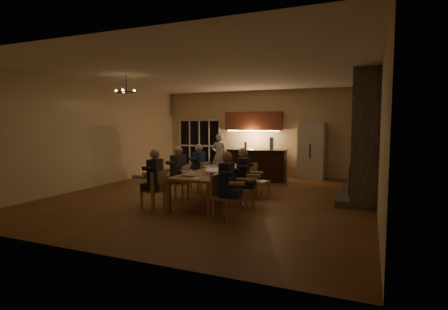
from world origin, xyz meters
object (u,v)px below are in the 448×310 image
can_silver (207,171)px  chair_left_far (200,177)px  redcup_far (244,163)px  chair_right_far (259,181)px  redcup_mid (211,166)px  bar_island (258,165)px  refrigerator (312,151)px  laptop_b (211,171)px  person_right_mid (243,178)px  can_cola (233,163)px  plate_left (191,174)px  bar_bottle (245,145)px  laptop_a (189,171)px  laptop_d (225,166)px  mug_mid (231,167)px  chair_right_mid (243,188)px  standing_person (219,155)px  person_left_mid (178,173)px  person_left_near (155,180)px  person_right_near (227,185)px  redcup_near (211,176)px  chair_left_near (153,190)px  plate_near (221,174)px  dining_table (218,185)px  laptop_c (210,165)px  plate_far (245,167)px  person_left_far (199,168)px  mug_front (210,170)px  bar_blender (271,144)px  laptop_f (243,163)px  chair_right_near (225,197)px  mug_back (218,164)px  chair_left_mid (179,183)px  laptop_e (226,162)px  chandelier (126,92)px

can_silver → chair_left_far: bearing=123.9°
chair_left_far → redcup_far: bearing=139.0°
chair_right_far → redcup_mid: 1.35m
bar_island → refrigerator: bearing=33.2°
laptop_b → person_right_mid: bearing=21.1°
can_cola → plate_left: size_ratio=0.46×
redcup_mid → bar_bottle: bearing=90.8°
laptop_a → laptop_d: same height
mug_mid → chair_right_mid: bearing=-55.0°
refrigerator → standing_person: size_ratio=1.25×
person_left_mid → can_silver: person_left_mid is taller
person_left_near → can_silver: size_ratio=11.50×
person_right_near → chair_right_mid: bearing=-3.7°
refrigerator → redcup_near: refrigerator is taller
chair_right_mid → redcup_mid: size_ratio=7.42×
bar_island → can_silver: size_ratio=16.52×
chair_left_near → plate_near: 1.64m
dining_table → plate_near: bearing=-60.4°
person_right_mid → plate_near: bearing=83.8°
bar_island → laptop_a: size_ratio=6.19×
laptop_c → plate_far: (0.67, 0.81, -0.10)m
person_left_far → laptop_c: 0.93m
chair_left_far → person_right_near: bearing=46.5°
mug_front → can_silver: bearing=-74.6°
bar_island → dining_table: bearing=-95.5°
person_left_far → bar_blender: (1.42, 2.54, 0.60)m
laptop_f → can_silver: (-0.30, -1.70, -0.05)m
redcup_mid → refrigerator: bearing=63.7°
laptop_a → redcup_near: 0.68m
chair_right_near → mug_back: (-1.25, 2.44, 0.36)m
refrigerator → person_right_near: bearing=-97.0°
chair_left_mid → laptop_d: size_ratio=2.78×
standing_person → person_right_near: bearing=107.6°
refrigerator → mug_front: size_ratio=20.00×
can_silver → bar_bottle: 3.98m
person_left_near → laptop_d: 1.89m
redcup_mid → plate_left: 1.31m
can_silver → redcup_mid: bearing=110.1°
chair_right_mid → can_silver: bearing=111.1°
chair_right_near → person_left_near: bearing=103.7°
chair_left_near → laptop_e: size_ratio=2.78×
laptop_a → bar_blender: (0.77, 4.30, 0.43)m
redcup_near → person_left_far: bearing=123.6°
bar_blender → plate_near: bearing=-108.9°
chair_right_far → redcup_far: (-0.73, 0.83, 0.37)m
chair_right_near → laptop_b: laptop_b is taller
laptop_b → can_cola: bearing=90.6°
dining_table → laptop_d: laptop_d is taller
chair_left_mid → redcup_near: bearing=52.0°
chandelier → mug_mid: 3.34m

